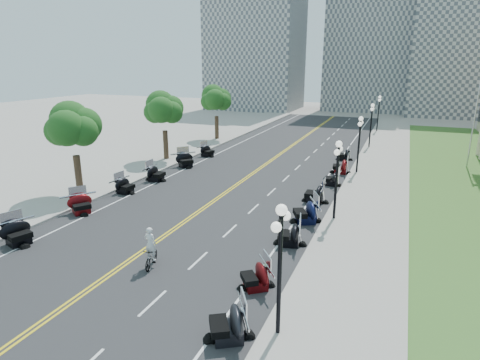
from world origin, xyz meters
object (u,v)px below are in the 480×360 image
at_px(bicycle, 151,257).
at_px(cyclist_rider, 149,231).
at_px(motorcycle_n_3, 228,322).
at_px(flagpole, 475,115).

distance_m(bicycle, cyclist_rider, 1.37).
height_order(motorcycle_n_3, cyclist_rider, cyclist_rider).
distance_m(flagpole, motorcycle_n_3, 33.03).
bearing_deg(flagpole, cyclist_rider, -121.28).
bearing_deg(bicycle, flagpole, 43.04).
relative_size(flagpole, bicycle, 5.90).
relative_size(flagpole, motorcycle_n_3, 4.97).
xyz_separation_m(flagpole, motorcycle_n_3, (-11.01, -30.85, -4.30)).
distance_m(flagpole, cyclist_rider, 32.18).
xyz_separation_m(motorcycle_n_3, bicycle, (-5.62, 3.47, -0.19)).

